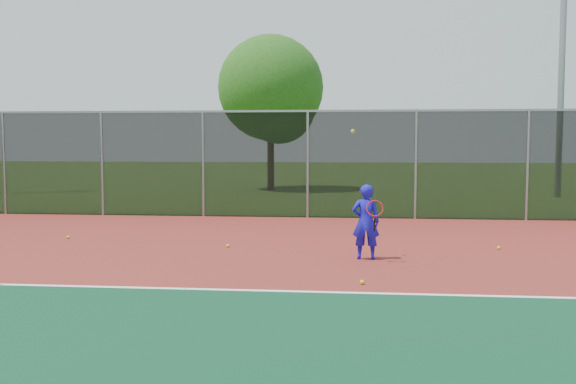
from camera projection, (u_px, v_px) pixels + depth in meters
name	position (u px, v px, depth m)	size (l,w,h in m)	color
ground	(538.00, 376.00, 5.95)	(120.00, 120.00, 0.00)	#2F4F16
court_apron	(492.00, 317.00, 7.93)	(30.00, 20.00, 0.02)	maroon
fence_back	(416.00, 163.00, 17.73)	(30.00, 0.06, 3.03)	black
tennis_player	(366.00, 222.00, 11.70)	(0.59, 0.58, 2.38)	#1815C8
practice_ball_0	(68.00, 237.00, 14.22)	(0.07, 0.07, 0.07)	#C6D819
practice_ball_5	(499.00, 248.00, 12.78)	(0.07, 0.07, 0.07)	#C6D819
practice_ball_6	(228.00, 246.00, 13.04)	(0.07, 0.07, 0.07)	#C6D819
practice_ball_8	(362.00, 282.00, 9.67)	(0.07, 0.07, 0.07)	#C6D819
floodlight_n	(563.00, 20.00, 24.41)	(0.90, 0.40, 12.01)	gray
tree_back_left	(273.00, 93.00, 28.39)	(4.69, 4.69, 6.88)	#3C2315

